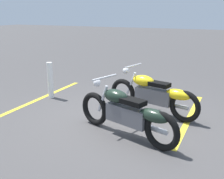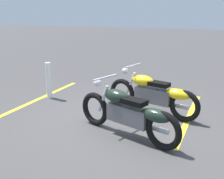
{
  "view_description": "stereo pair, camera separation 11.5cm",
  "coord_description": "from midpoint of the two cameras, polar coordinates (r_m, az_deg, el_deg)",
  "views": [
    {
      "loc": [
        -2.0,
        5.0,
        2.22
      ],
      "look_at": [
        0.22,
        0.0,
        0.65
      ],
      "focal_mm": 44.52,
      "sensor_mm": 36.0,
      "label": 1
    },
    {
      "loc": [
        -1.9,
        5.04,
        2.22
      ],
      "look_at": [
        0.22,
        0.0,
        0.65
      ],
      "focal_mm": 44.52,
      "sensor_mm": 36.0,
      "label": 2
    }
  ],
  "objects": [
    {
      "name": "motorcycle_bright_foreground",
      "position": [
        6.1,
        8.01,
        -0.88
      ],
      "size": [
        2.18,
        0.78,
        1.04
      ],
      "rotation": [
        0.0,
        0.0,
        -0.26
      ],
      "color": "black",
      "rests_on": "ground"
    },
    {
      "name": "motorcycle_dark_foreground",
      "position": [
        4.95,
        2.73,
        -4.8
      ],
      "size": [
        2.15,
        0.87,
        1.04
      ],
      "rotation": [
        0.0,
        0.0,
        -0.33
      ],
      "color": "black",
      "rests_on": "ground"
    },
    {
      "name": "bollard_post",
      "position": [
        7.35,
        -13.29,
        1.8
      ],
      "size": [
        0.14,
        0.14,
        0.94
      ],
      "primitive_type": "cylinder",
      "color": "white",
      "rests_on": "ground"
    },
    {
      "name": "ground_plane",
      "position": [
        5.82,
        1.43,
        -6.39
      ],
      "size": [
        60.0,
        60.0,
        0.0
      ],
      "primitive_type": "plane",
      "color": "#474444"
    },
    {
      "name": "parking_stripe_mid",
      "position": [
        7.58,
        -14.37,
        -1.49
      ],
      "size": [
        0.15,
        3.2,
        0.01
      ],
      "primitive_type": "cube",
      "rotation": [
        0.0,
        0.0,
        1.56
      ],
      "color": "yellow",
      "rests_on": "ground"
    },
    {
      "name": "parking_stripe_near",
      "position": [
        6.21,
        15.01,
        -5.46
      ],
      "size": [
        0.15,
        3.2,
        0.01
      ],
      "primitive_type": "cube",
      "rotation": [
        0.0,
        0.0,
        1.56
      ],
      "color": "yellow",
      "rests_on": "ground"
    }
  ]
}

